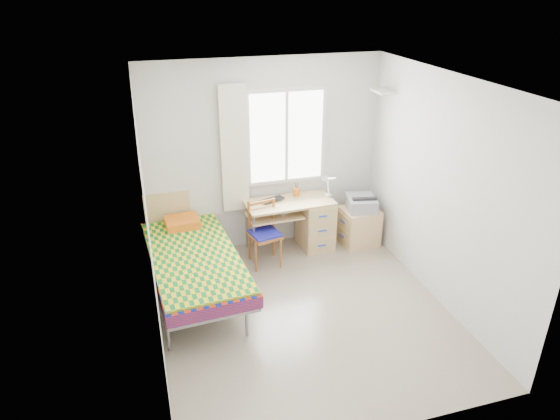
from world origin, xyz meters
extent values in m
plane|color=#BCAD93|center=(0.00, 0.00, 0.00)|extent=(3.50, 3.50, 0.00)
plane|color=white|center=(0.00, 0.00, 2.60)|extent=(3.50, 3.50, 0.00)
plane|color=silver|center=(0.00, 1.75, 1.30)|extent=(3.20, 0.00, 3.20)
plane|color=silver|center=(-1.60, 0.00, 1.30)|extent=(0.00, 3.50, 3.50)
plane|color=silver|center=(1.60, 0.00, 1.30)|extent=(0.00, 3.50, 3.50)
cube|color=white|center=(0.30, 1.73, 1.55)|extent=(1.10, 0.04, 1.30)
cube|color=white|center=(0.30, 1.72, 1.55)|extent=(1.00, 0.02, 1.20)
cube|color=white|center=(0.30, 1.72, 1.55)|extent=(0.04, 0.02, 1.20)
cube|color=white|center=(-0.42, 1.68, 1.45)|extent=(0.35, 0.05, 1.70)
cube|color=white|center=(1.49, 1.40, 2.15)|extent=(0.20, 0.32, 0.03)
cube|color=gray|center=(-1.13, 0.74, 0.36)|extent=(1.11, 2.18, 0.06)
cube|color=red|center=(-1.13, 0.74, 0.45)|extent=(1.15, 2.21, 0.15)
cube|color=yellow|center=(-1.13, 0.72, 0.53)|extent=(1.12, 2.09, 0.03)
cube|color=tan|center=(-1.13, 1.77, 0.64)|extent=(1.02, 0.12, 0.58)
cube|color=orange|center=(-1.18, 1.50, 0.60)|extent=(0.45, 0.39, 0.11)
cylinder|color=gray|center=(-1.54, -0.22, 0.17)|extent=(0.04, 0.04, 0.34)
cylinder|color=gray|center=(-0.72, 1.70, 0.17)|extent=(0.04, 0.04, 0.34)
cube|color=tan|center=(0.26, 1.43, 0.72)|extent=(1.20, 0.59, 0.03)
cube|color=#DEB872|center=(0.64, 1.43, 0.35)|extent=(0.43, 0.54, 0.71)
cube|color=#DEB872|center=(0.04, 1.43, 0.57)|extent=(0.74, 0.53, 0.02)
cylinder|color=gray|center=(-0.29, 1.21, 0.35)|extent=(0.03, 0.03, 0.71)
cylinder|color=gray|center=(-0.29, 1.65, 0.35)|extent=(0.03, 0.03, 0.71)
cube|color=#9F5A1E|center=(-0.16, 1.17, 0.42)|extent=(0.44, 0.44, 0.04)
cube|color=#1B1B94|center=(-0.16, 1.17, 0.45)|extent=(0.42, 0.42, 0.04)
cube|color=#9F5A1E|center=(-0.16, 1.34, 0.68)|extent=(0.33, 0.10, 0.37)
cylinder|color=#9F5A1E|center=(-0.32, 1.00, 0.21)|extent=(0.03, 0.03, 0.42)
cylinder|color=#9F5A1E|center=(0.01, 1.34, 0.43)|extent=(0.04, 0.04, 0.86)
cube|color=#DEB872|center=(1.26, 1.32, 0.27)|extent=(0.52, 0.48, 0.54)
cube|color=tan|center=(1.01, 1.32, 0.39)|extent=(0.04, 0.40, 0.20)
cube|color=tan|center=(1.01, 1.32, 0.17)|extent=(0.04, 0.40, 0.20)
cube|color=#ADB1B6|center=(1.27, 1.33, 0.63)|extent=(0.45, 0.50, 0.18)
cube|color=black|center=(1.27, 1.33, 0.72)|extent=(0.36, 0.41, 0.02)
imported|color=black|center=(0.06, 1.47, 0.75)|extent=(0.39, 0.32, 0.03)
cylinder|color=orange|center=(0.41, 1.59, 0.79)|extent=(0.09, 0.09, 0.11)
cylinder|color=white|center=(0.82, 1.45, 0.75)|extent=(0.10, 0.10, 0.03)
cylinder|color=white|center=(0.82, 1.45, 0.90)|extent=(0.02, 0.12, 0.26)
cylinder|color=white|center=(0.80, 1.37, 1.03)|extent=(0.13, 0.23, 0.11)
cone|color=white|center=(0.72, 1.27, 1.06)|extent=(0.14, 0.15, 0.13)
imported|color=gray|center=(0.07, 1.44, 0.59)|extent=(0.26, 0.29, 0.02)
camera|label=1|loc=(-1.58, -4.41, 3.48)|focal=32.00mm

